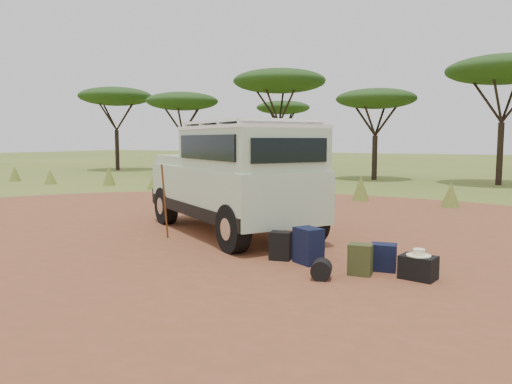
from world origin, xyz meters
The scene contains 13 objects.
ground centered at (0.00, 0.00, 0.00)m, with size 140.00×140.00×0.00m, color #546824.
dirt_clearing centered at (0.00, 0.00, 0.00)m, with size 23.00×23.00×0.01m, color brown.
grass_fringe centered at (0.12, 8.67, 0.40)m, with size 36.60×1.60×0.90m.
acacia_treeline centered at (0.75, 19.81, 4.87)m, with size 46.70×13.20×6.26m.
safari_vehicle centered at (-0.78, 1.42, 1.21)m, with size 5.40×4.46×2.52m.
walking_staff centered at (-1.75, 0.17, 0.81)m, with size 0.04×0.04×1.65m, color brown.
backpack_black centered at (1.21, -0.33, 0.25)m, with size 0.37×0.27×0.51m, color black.
backpack_navy centered at (1.75, -0.35, 0.31)m, with size 0.48×0.34×0.63m, color #101434.
backpack_olive centered at (2.74, -0.65, 0.25)m, with size 0.36×0.26×0.50m, color #3C401D.
duffel_navy centered at (3.00, -0.22, 0.22)m, with size 0.40×0.30×0.45m, color #101434.
hard_case centered at (3.59, -0.47, 0.18)m, with size 0.52×0.37×0.37m, color black.
stuff_sack centered at (2.29, -1.17, 0.15)m, with size 0.31×0.31×0.31m, color black.
safari_hat centered at (3.59, -0.47, 0.41)m, with size 0.37×0.37×0.11m.
Camera 1 is at (4.90, -8.19, 2.12)m, focal length 35.00 mm.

